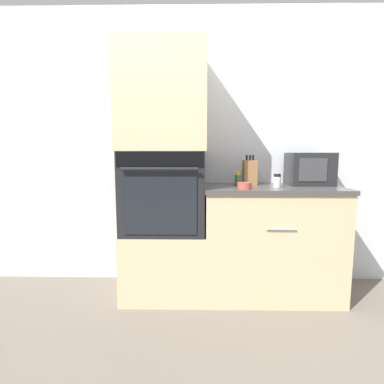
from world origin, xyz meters
TOP-DOWN VIEW (x-y plane):
  - ground_plane at (0.00, 0.00)m, footprint 12.00×12.00m
  - wall_back at (0.00, 0.63)m, footprint 8.00×0.05m
  - oven_cabinet_base at (-0.34, 0.30)m, footprint 0.69×0.60m
  - wall_oven at (-0.34, 0.30)m, footprint 0.66×0.64m
  - oven_cabinet_upper at (-0.34, 0.30)m, footprint 0.69×0.60m
  - counter_unit at (0.55, 0.30)m, footprint 1.13×0.63m
  - microwave at (0.90, 0.41)m, footprint 0.37×0.28m
  - knife_block at (0.39, 0.42)m, footprint 0.11×0.14m
  - bowl at (0.30, 0.10)m, footprint 0.11×0.11m
  - condiment_jar_near at (0.28, 0.35)m, footprint 0.05×0.05m
  - condiment_jar_mid at (0.58, 0.24)m, footprint 0.06×0.06m

SIDE VIEW (x-z plane):
  - ground_plane at x=0.00m, z-range 0.00..0.00m
  - oven_cabinet_base at x=-0.34m, z-range 0.00..0.56m
  - counter_unit at x=0.55m, z-range 0.00..0.94m
  - wall_oven at x=-0.34m, z-range 0.56..1.23m
  - bowl at x=0.30m, z-range 0.94..0.99m
  - condiment_jar_mid at x=0.58m, z-range 0.93..1.04m
  - condiment_jar_near at x=0.28m, z-range 0.93..1.05m
  - knife_block at x=0.39m, z-range 0.92..1.17m
  - microwave at x=0.90m, z-range 0.94..1.21m
  - wall_back at x=0.00m, z-range 0.00..2.50m
  - oven_cabinet_upper at x=-0.34m, z-range 1.22..2.05m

